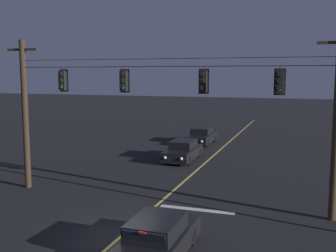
{
  "coord_description": "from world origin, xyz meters",
  "views": [
    {
      "loc": [
        6.31,
        -13.01,
        6.01
      ],
      "look_at": [
        0.0,
        5.59,
        3.48
      ],
      "focal_mm": 43.62,
      "sensor_mm": 36.0,
      "label": 1
    }
  ],
  "objects_px": {
    "car_oncoming_trailing": "(202,136)",
    "traffic_light_right_inner": "(280,82)",
    "traffic_light_leftmost": "(62,80)",
    "car_oncoming_lead": "(183,151)",
    "traffic_light_centre": "(203,81)",
    "car_waiting_near_lane": "(157,239)",
    "traffic_light_left_inner": "(124,81)"
  },
  "relations": [
    {
      "from": "traffic_light_centre",
      "to": "car_oncoming_lead",
      "type": "xyz_separation_m",
      "value": [
        -3.68,
        9.26,
        -5.03
      ]
    },
    {
      "from": "traffic_light_centre",
      "to": "traffic_light_leftmost",
      "type": "bearing_deg",
      "value": 180.0
    },
    {
      "from": "traffic_light_leftmost",
      "to": "traffic_light_right_inner",
      "type": "xyz_separation_m",
      "value": [
        10.43,
        0.0,
        0.0
      ]
    },
    {
      "from": "car_oncoming_trailing",
      "to": "traffic_light_right_inner",
      "type": "bearing_deg",
      "value": -65.68
    },
    {
      "from": "traffic_light_leftmost",
      "to": "traffic_light_centre",
      "type": "height_order",
      "value": "same"
    },
    {
      "from": "traffic_light_leftmost",
      "to": "car_oncoming_lead",
      "type": "height_order",
      "value": "traffic_light_leftmost"
    },
    {
      "from": "traffic_light_right_inner",
      "to": "car_waiting_near_lane",
      "type": "bearing_deg",
      "value": -120.56
    },
    {
      "from": "traffic_light_right_inner",
      "to": "car_waiting_near_lane",
      "type": "xyz_separation_m",
      "value": [
        -3.34,
        -5.65,
        -5.03
      ]
    },
    {
      "from": "traffic_light_leftmost",
      "to": "car_waiting_near_lane",
      "type": "xyz_separation_m",
      "value": [
        7.09,
        -5.65,
        -5.03
      ]
    },
    {
      "from": "traffic_light_leftmost",
      "to": "car_oncoming_trailing",
      "type": "relative_size",
      "value": 0.28
    },
    {
      "from": "car_waiting_near_lane",
      "to": "traffic_light_right_inner",
      "type": "bearing_deg",
      "value": 59.44
    },
    {
      "from": "car_waiting_near_lane",
      "to": "traffic_light_left_inner",
      "type": "bearing_deg",
      "value": 123.63
    },
    {
      "from": "traffic_light_left_inner",
      "to": "traffic_light_right_inner",
      "type": "bearing_deg",
      "value": 0.0
    },
    {
      "from": "traffic_light_leftmost",
      "to": "car_waiting_near_lane",
      "type": "relative_size",
      "value": 0.28
    },
    {
      "from": "car_oncoming_lead",
      "to": "traffic_light_centre",
      "type": "bearing_deg",
      "value": -68.34
    },
    {
      "from": "traffic_light_left_inner",
      "to": "car_oncoming_trailing",
      "type": "relative_size",
      "value": 0.28
    },
    {
      "from": "traffic_light_leftmost",
      "to": "car_oncoming_lead",
      "type": "bearing_deg",
      "value": 69.33
    },
    {
      "from": "traffic_light_left_inner",
      "to": "car_oncoming_trailing",
      "type": "xyz_separation_m",
      "value": [
        -0.24,
        16.25,
        -5.03
      ]
    },
    {
      "from": "traffic_light_right_inner",
      "to": "car_oncoming_lead",
      "type": "xyz_separation_m",
      "value": [
        -6.94,
        9.26,
        -5.03
      ]
    },
    {
      "from": "traffic_light_leftmost",
      "to": "car_oncoming_trailing",
      "type": "distance_m",
      "value": 17.29
    },
    {
      "from": "traffic_light_left_inner",
      "to": "traffic_light_centre",
      "type": "relative_size",
      "value": 1.0
    },
    {
      "from": "car_oncoming_lead",
      "to": "car_oncoming_trailing",
      "type": "bearing_deg",
      "value": 93.34
    },
    {
      "from": "car_waiting_near_lane",
      "to": "car_oncoming_lead",
      "type": "xyz_separation_m",
      "value": [
        -3.6,
        14.92,
        -0.0
      ]
    },
    {
      "from": "traffic_light_left_inner",
      "to": "traffic_light_centre",
      "type": "bearing_deg",
      "value": 0.0
    },
    {
      "from": "traffic_light_left_inner",
      "to": "traffic_light_right_inner",
      "type": "distance_m",
      "value": 7.1
    },
    {
      "from": "car_waiting_near_lane",
      "to": "traffic_light_leftmost",
      "type": "bearing_deg",
      "value": 141.44
    },
    {
      "from": "traffic_light_left_inner",
      "to": "traffic_light_centre",
      "type": "xyz_separation_m",
      "value": [
        3.84,
        0.0,
        0.0
      ]
    },
    {
      "from": "traffic_light_left_inner",
      "to": "traffic_light_leftmost",
      "type": "bearing_deg",
      "value": 180.0
    },
    {
      "from": "traffic_light_centre",
      "to": "traffic_light_right_inner",
      "type": "relative_size",
      "value": 1.0
    },
    {
      "from": "traffic_light_leftmost",
      "to": "traffic_light_centre",
      "type": "distance_m",
      "value": 7.17
    },
    {
      "from": "car_oncoming_trailing",
      "to": "car_oncoming_lead",
      "type": "bearing_deg",
      "value": -86.66
    },
    {
      "from": "traffic_light_leftmost",
      "to": "traffic_light_right_inner",
      "type": "relative_size",
      "value": 1.0
    }
  ]
}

